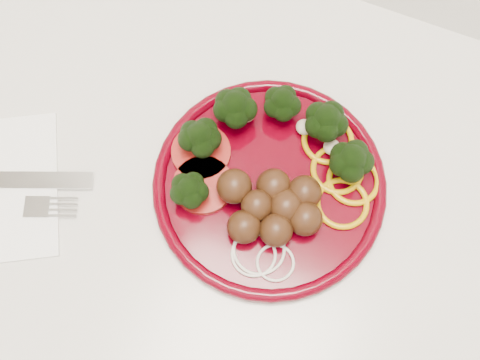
% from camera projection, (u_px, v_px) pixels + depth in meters
% --- Properties ---
extents(counter, '(2.40, 0.60, 0.90)m').
position_uv_depth(counter, '(307.00, 308.00, 1.06)').
color(counter, white).
rests_on(counter, ground).
extents(plate, '(0.25, 0.25, 0.06)m').
position_uv_depth(plate, '(269.00, 177.00, 0.64)').
color(plate, '#4A000B').
rests_on(plate, counter).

